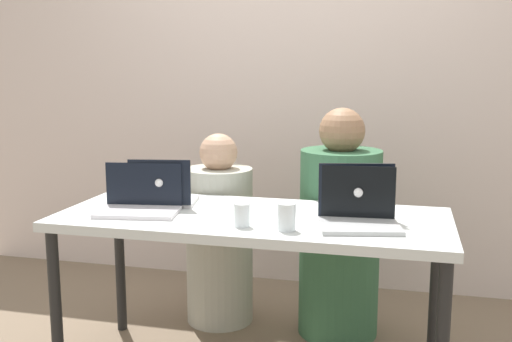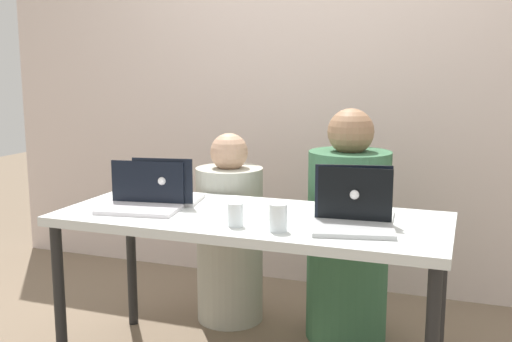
% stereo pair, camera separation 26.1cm
% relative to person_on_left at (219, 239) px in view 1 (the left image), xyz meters
% --- Properties ---
extents(back_wall, '(4.50, 0.10, 2.37)m').
position_rel_person_on_left_xyz_m(back_wall, '(0.32, 0.74, 0.73)').
color(back_wall, beige).
rests_on(back_wall, ground).
extents(desk, '(1.68, 0.69, 0.74)m').
position_rel_person_on_left_xyz_m(desk, '(0.32, -0.54, 0.22)').
color(desk, silver).
rests_on(desk, ground).
extents(person_on_left, '(0.43, 0.43, 1.03)m').
position_rel_person_on_left_xyz_m(person_on_left, '(0.00, 0.00, 0.00)').
color(person_on_left, '#B2B1A1').
rests_on(person_on_left, ground).
extents(person_on_right, '(0.42, 0.42, 1.17)m').
position_rel_person_on_left_xyz_m(person_on_right, '(0.64, 0.00, 0.06)').
color(person_on_right, '#386644').
rests_on(person_on_right, ground).
extents(laptop_back_left, '(0.32, 0.28, 0.22)m').
position_rel_person_on_left_xyz_m(laptop_back_left, '(-0.12, -0.46, 0.33)').
color(laptop_back_left, silver).
rests_on(laptop_back_left, desk).
extents(laptop_front_right, '(0.36, 0.31, 0.24)m').
position_rel_person_on_left_xyz_m(laptop_front_right, '(0.78, -0.61, 0.34)').
color(laptop_front_right, '#B3B5B7').
rests_on(laptop_front_right, desk).
extents(laptop_front_left, '(0.37, 0.27, 0.21)m').
position_rel_person_on_left_xyz_m(laptop_front_left, '(-0.17, -0.62, 0.33)').
color(laptop_front_left, silver).
rests_on(laptop_front_left, desk).
extents(laptop_back_right, '(0.32, 0.28, 0.23)m').
position_rel_person_on_left_xyz_m(laptop_back_right, '(0.77, -0.47, 0.34)').
color(laptop_back_right, silver).
rests_on(laptop_back_right, desk).
extents(water_glass_right, '(0.07, 0.07, 0.11)m').
position_rel_person_on_left_xyz_m(water_glass_right, '(0.51, -0.75, 0.33)').
color(water_glass_right, white).
rests_on(water_glass_right, desk).
extents(water_glass_center, '(0.06, 0.06, 0.09)m').
position_rel_person_on_left_xyz_m(water_glass_center, '(0.33, -0.74, 0.33)').
color(water_glass_center, white).
rests_on(water_glass_center, desk).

